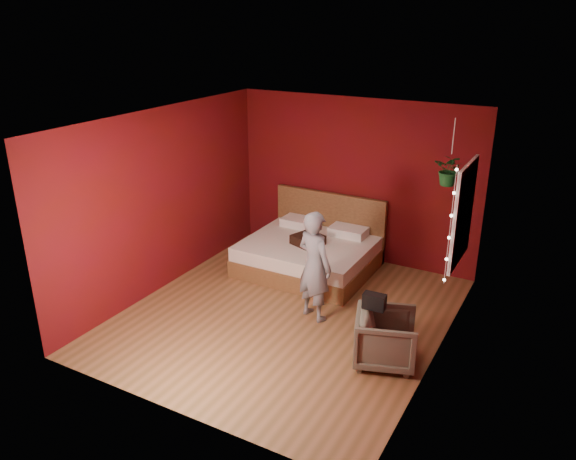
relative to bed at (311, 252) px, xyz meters
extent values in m
plane|color=brown|center=(0.38, -1.47, -0.27)|extent=(4.50, 4.50, 0.00)
cube|color=#560912|center=(0.38, 0.79, 1.03)|extent=(4.00, 0.02, 2.60)
cube|color=#560912|center=(0.38, -3.73, 1.03)|extent=(4.00, 0.02, 2.60)
cube|color=#560912|center=(-1.63, -1.47, 1.03)|extent=(0.02, 4.50, 2.60)
cube|color=#560912|center=(2.39, -1.47, 1.03)|extent=(0.02, 4.50, 2.60)
cube|color=white|center=(0.38, -1.47, 2.34)|extent=(4.00, 4.50, 0.02)
cube|color=white|center=(2.35, -0.57, 1.23)|extent=(0.04, 0.97, 1.27)
cube|color=black|center=(2.34, -0.57, 1.23)|extent=(0.02, 0.85, 1.15)
cube|color=white|center=(2.33, -0.57, 1.23)|extent=(0.03, 0.05, 1.15)
cube|color=white|center=(2.33, -0.57, 1.23)|extent=(0.03, 0.85, 0.05)
cylinder|color=silver|center=(2.32, -1.10, 1.23)|extent=(0.01, 0.01, 1.45)
sphere|color=#FFF2CC|center=(2.32, -1.10, 0.55)|extent=(0.04, 0.04, 0.04)
sphere|color=#FFF2CC|center=(2.32, -1.10, 0.82)|extent=(0.04, 0.04, 0.04)
sphere|color=#FFF2CC|center=(2.32, -1.10, 1.09)|extent=(0.04, 0.04, 0.04)
sphere|color=#FFF2CC|center=(2.32, -1.10, 1.36)|extent=(0.04, 0.04, 0.04)
sphere|color=#FFF2CC|center=(2.32, -1.10, 1.63)|extent=(0.04, 0.04, 0.04)
sphere|color=#FFF2CC|center=(2.32, -1.10, 1.90)|extent=(0.04, 0.04, 0.04)
cube|color=brown|center=(0.00, -0.09, -0.14)|extent=(1.92, 1.63, 0.27)
cube|color=silver|center=(0.00, -0.09, 0.10)|extent=(1.88, 1.60, 0.21)
cube|color=brown|center=(0.00, 0.69, 0.25)|extent=(1.92, 0.08, 1.06)
cube|color=silver|center=(-0.43, 0.46, 0.27)|extent=(0.58, 0.37, 0.13)
cube|color=silver|center=(0.43, 0.46, 0.27)|extent=(0.58, 0.37, 0.13)
imported|color=slate|center=(0.72, -1.33, 0.47)|extent=(0.63, 0.52, 1.48)
imported|color=#5C5B48|center=(1.90, -1.87, 0.04)|extent=(0.87, 0.86, 0.63)
cube|color=black|center=(1.72, -1.82, 0.45)|extent=(0.26, 0.14, 0.18)
cube|color=black|center=(0.03, -0.17, 0.28)|extent=(0.51, 0.51, 0.14)
cylinder|color=silver|center=(2.08, -0.31, 2.10)|extent=(0.01, 0.01, 0.45)
imported|color=#195727|center=(2.08, -0.31, 1.68)|extent=(0.40, 0.36, 0.40)
camera|label=1|loc=(3.59, -7.23, 3.52)|focal=35.00mm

